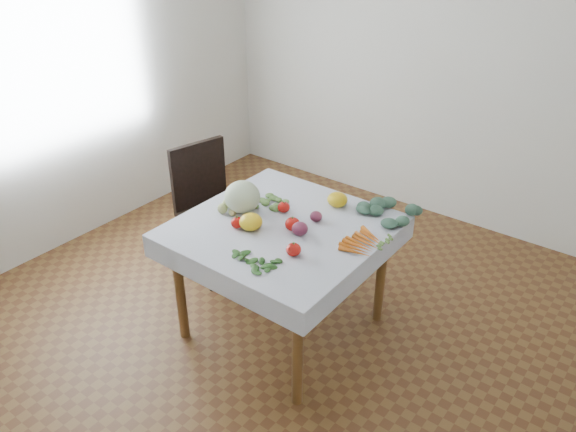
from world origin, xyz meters
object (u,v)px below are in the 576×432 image
(table, at_px, (282,240))
(cabbage, at_px, (242,197))
(chair, at_px, (208,200))
(heirloom_back, at_px, (337,200))
(carrot_bunch, at_px, (363,243))

(table, xyz_separation_m, cabbage, (-0.30, -0.01, 0.20))
(chair, relative_size, heirloom_back, 7.51)
(carrot_bunch, bearing_deg, heirloom_back, 140.79)
(chair, distance_m, carrot_bunch, 1.36)
(heirloom_back, distance_m, carrot_bunch, 0.46)
(chair, distance_m, heirloom_back, 1.02)
(cabbage, relative_size, heirloom_back, 1.71)
(cabbage, xyz_separation_m, carrot_bunch, (0.78, 0.11, -0.08))
(chair, xyz_separation_m, cabbage, (0.56, -0.25, 0.31))
(chair, relative_size, cabbage, 4.39)
(table, distance_m, chair, 0.90)
(table, distance_m, carrot_bunch, 0.50)
(cabbage, height_order, heirloom_back, cabbage)
(table, height_order, chair, chair)
(chair, xyz_separation_m, carrot_bunch, (1.34, -0.14, 0.23))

